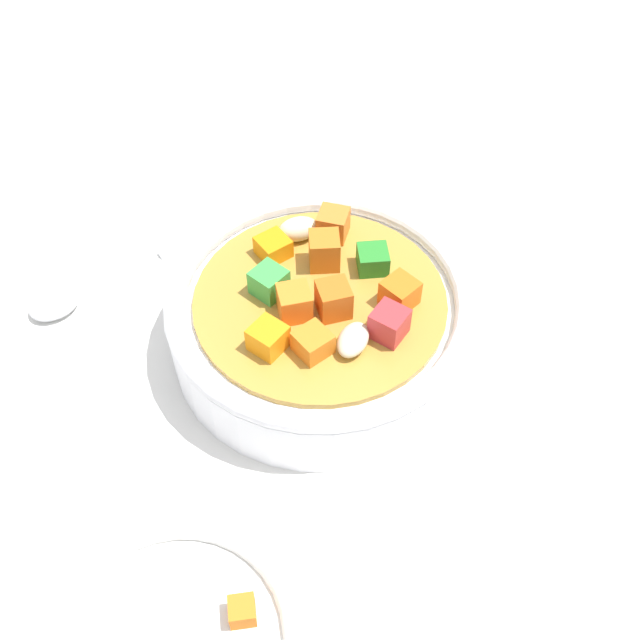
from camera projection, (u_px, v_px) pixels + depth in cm
name	position (u px, v px, depth cm)	size (l,w,h in cm)	color
ground_plane	(320.00, 354.00, 47.39)	(140.00, 140.00, 2.00)	silver
soup_bowl_main	(320.00, 316.00, 44.60)	(17.85, 17.85, 6.35)	white
spoon	(148.00, 258.00, 50.74)	(2.56, 23.72, 1.03)	silver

